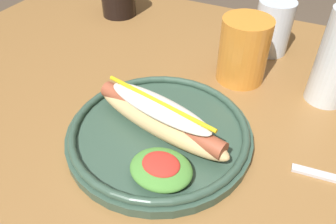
{
  "coord_description": "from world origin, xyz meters",
  "views": [
    {
      "loc": [
        0.2,
        -0.39,
        1.1
      ],
      "look_at": [
        0.04,
        -0.05,
        0.77
      ],
      "focal_mm": 35.09,
      "sensor_mm": 36.0,
      "label": 1
    }
  ],
  "objects": [
    {
      "name": "hot_dog_plate",
      "position": [
        0.04,
        -0.08,
        0.76
      ],
      "size": [
        0.28,
        0.28,
        0.08
      ],
      "color": "#334C3D",
      "rests_on": "dining_table"
    },
    {
      "name": "dining_table",
      "position": [
        0.0,
        0.0,
        0.63
      ],
      "size": [
        1.11,
        0.89,
        0.74
      ],
      "color": "olive",
      "rests_on": "ground_plane"
    },
    {
      "name": "water_cup",
      "position": [
        0.13,
        0.26,
        0.79
      ],
      "size": [
        0.07,
        0.07,
        0.11
      ],
      "primitive_type": "cylinder",
      "color": "silver",
      "rests_on": "dining_table"
    },
    {
      "name": "extra_cup",
      "position": [
        0.1,
        0.14,
        0.8
      ],
      "size": [
        0.09,
        0.09,
        0.12
      ],
      "primitive_type": "cylinder",
      "color": "orange",
      "rests_on": "dining_table"
    }
  ]
}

